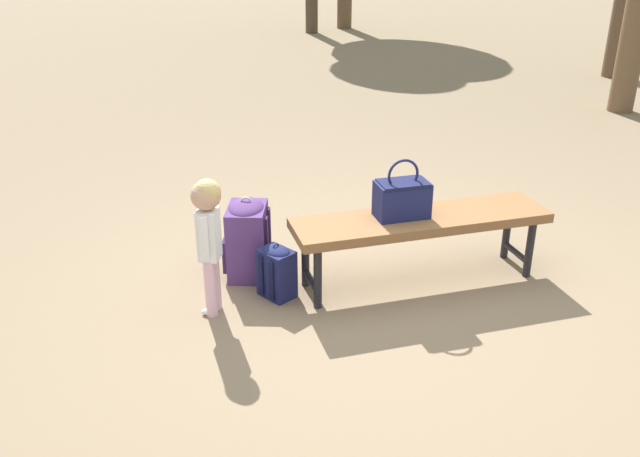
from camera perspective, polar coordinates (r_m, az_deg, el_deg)
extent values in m
plane|color=#7F6B51|center=(4.13, 3.88, -5.93)|extent=(40.00, 40.00, 0.00)
cube|color=brown|center=(4.18, 8.54, 0.70)|extent=(1.61, 0.46, 0.06)
cylinder|color=black|center=(3.94, -0.19, -4.21)|extent=(0.05, 0.05, 0.39)
cylinder|color=black|center=(4.18, -1.24, -2.43)|extent=(0.05, 0.05, 0.39)
cylinder|color=black|center=(4.49, 17.28, -1.65)|extent=(0.05, 0.05, 0.39)
cylinder|color=black|center=(4.70, 15.50, -0.20)|extent=(0.05, 0.05, 0.39)
cylinder|color=black|center=(4.11, -0.73, -4.47)|extent=(0.05, 0.28, 0.04)
cylinder|color=black|center=(4.63, 16.23, -1.97)|extent=(0.05, 0.28, 0.04)
cube|color=#191E4C|center=(4.10, 6.93, 2.42)|extent=(0.33, 0.19, 0.22)
cube|color=#131639|center=(4.06, 7.01, 3.79)|extent=(0.30, 0.20, 0.02)
torus|color=#191E4C|center=(4.04, 7.05, 4.52)|extent=(0.20, 0.03, 0.20)
cylinder|color=#E5B2C6|center=(3.92, -9.23, -5.05)|extent=(0.07, 0.07, 0.35)
cylinder|color=#E5B2C6|center=(3.99, -8.89, -4.47)|extent=(0.07, 0.07, 0.35)
ellipsoid|color=white|center=(4.01, -9.35, -6.95)|extent=(0.10, 0.08, 0.04)
ellipsoid|color=white|center=(4.07, -9.02, -6.36)|extent=(0.10, 0.08, 0.04)
cube|color=white|center=(3.81, -9.38, -0.49)|extent=(0.15, 0.16, 0.30)
cylinder|color=white|center=(3.73, -9.78, -0.84)|extent=(0.05, 0.05, 0.26)
cylinder|color=white|center=(3.88, -9.03, 0.26)|extent=(0.05, 0.05, 0.26)
sphere|color=tan|center=(3.72, -9.63, 2.77)|extent=(0.17, 0.17, 0.17)
sphere|color=tan|center=(3.71, -9.52, 3.01)|extent=(0.15, 0.15, 0.15)
cube|color=#4C2D66|center=(4.31, -6.11, -1.10)|extent=(0.33, 0.38, 0.47)
ellipsoid|color=#4C2D66|center=(4.22, -6.25, 1.65)|extent=(0.32, 0.36, 0.11)
cube|color=#311D42|center=(4.36, -7.81, -1.90)|extent=(0.11, 0.22, 0.21)
cube|color=#311D42|center=(4.23, -4.52, -1.55)|extent=(0.04, 0.06, 0.40)
cube|color=#311D42|center=(4.36, -4.31, -0.71)|extent=(0.04, 0.06, 0.40)
torus|color=#B2B2B7|center=(4.20, -6.27, 2.19)|extent=(0.08, 0.04, 0.08)
cube|color=#191E4C|center=(4.09, -3.68, -3.80)|extent=(0.23, 0.26, 0.31)
ellipsoid|color=#191E4C|center=(4.02, -3.73, -1.97)|extent=(0.22, 0.24, 0.07)
cube|color=black|center=(4.16, -2.77, -3.95)|extent=(0.09, 0.14, 0.14)
cube|color=black|center=(4.07, -4.99, -3.97)|extent=(0.03, 0.04, 0.26)
cube|color=black|center=(4.01, -4.11, -4.43)|extent=(0.03, 0.04, 0.26)
torus|color=black|center=(4.01, -3.74, -1.62)|extent=(0.05, 0.03, 0.05)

